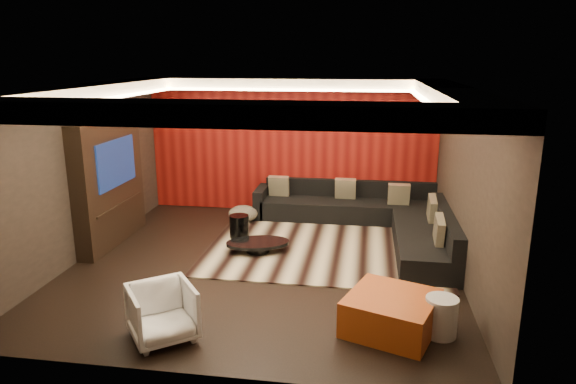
% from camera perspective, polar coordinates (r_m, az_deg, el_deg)
% --- Properties ---
extents(floor, '(6.00, 6.00, 0.02)m').
position_cam_1_polar(floor, '(8.31, -2.70, -8.06)').
color(floor, black).
rests_on(floor, ground).
extents(ceiling, '(6.00, 6.00, 0.02)m').
position_cam_1_polar(ceiling, '(7.66, -2.96, 11.75)').
color(ceiling, silver).
rests_on(ceiling, ground).
extents(wall_back, '(6.00, 0.02, 2.80)m').
position_cam_1_polar(wall_back, '(10.77, 0.36, 5.11)').
color(wall_back, black).
rests_on(wall_back, ground).
extents(wall_left, '(0.02, 6.00, 2.80)m').
position_cam_1_polar(wall_left, '(8.96, -22.07, 2.01)').
color(wall_left, black).
rests_on(wall_left, ground).
extents(wall_right, '(0.02, 6.00, 2.80)m').
position_cam_1_polar(wall_right, '(7.86, 19.24, 0.60)').
color(wall_right, black).
rests_on(wall_right, ground).
extents(red_feature_wall, '(5.98, 0.05, 2.78)m').
position_cam_1_polar(red_feature_wall, '(10.74, 0.33, 5.08)').
color(red_feature_wall, '#6B0C0A').
rests_on(red_feature_wall, ground).
extents(soffit_back, '(6.00, 0.60, 0.22)m').
position_cam_1_polar(soffit_back, '(10.33, 0.11, 11.90)').
color(soffit_back, silver).
rests_on(soffit_back, ground).
extents(soffit_front, '(6.00, 0.60, 0.22)m').
position_cam_1_polar(soffit_front, '(5.07, -9.12, 8.64)').
color(soffit_front, silver).
rests_on(soffit_front, ground).
extents(soffit_left, '(0.60, 4.80, 0.22)m').
position_cam_1_polar(soffit_left, '(8.63, -21.10, 10.34)').
color(soffit_left, silver).
rests_on(soffit_left, ground).
extents(soffit_right, '(0.60, 4.80, 0.22)m').
position_cam_1_polar(soffit_right, '(7.61, 17.74, 10.15)').
color(soffit_right, silver).
rests_on(soffit_right, ground).
extents(cove_back, '(4.80, 0.08, 0.04)m').
position_cam_1_polar(cove_back, '(10.00, -0.18, 11.28)').
color(cove_back, '#FFD899').
rests_on(cove_back, ground).
extents(cove_front, '(4.80, 0.08, 0.04)m').
position_cam_1_polar(cove_front, '(5.40, -7.99, 8.09)').
color(cove_front, '#FFD899').
rests_on(cove_front, ground).
extents(cove_left, '(0.08, 4.80, 0.04)m').
position_cam_1_polar(cove_left, '(8.47, -19.02, 9.85)').
color(cove_left, '#FFD899').
rests_on(cove_left, ground).
extents(cove_right, '(0.08, 4.80, 0.04)m').
position_cam_1_polar(cove_right, '(7.57, 15.12, 9.63)').
color(cove_right, '#FFD899').
rests_on(cove_right, ground).
extents(tv_surround, '(0.30, 2.00, 2.20)m').
position_cam_1_polar(tv_surround, '(9.45, -19.24, 1.03)').
color(tv_surround, black).
rests_on(tv_surround, ground).
extents(tv_screen, '(0.04, 1.30, 0.80)m').
position_cam_1_polar(tv_screen, '(9.30, -18.55, 3.09)').
color(tv_screen, black).
rests_on(tv_screen, ground).
extents(tv_shelf, '(0.04, 1.60, 0.04)m').
position_cam_1_polar(tv_shelf, '(9.48, -18.18, -1.35)').
color(tv_shelf, black).
rests_on(tv_shelf, ground).
extents(rug, '(4.03, 3.04, 0.02)m').
position_cam_1_polar(rug, '(8.90, 4.16, -6.33)').
color(rug, '#C3B38F').
rests_on(rug, floor).
extents(coffee_table, '(1.32, 1.32, 0.18)m').
position_cam_1_polar(coffee_table, '(8.73, -3.37, -6.06)').
color(coffee_table, black).
rests_on(coffee_table, rug).
extents(drum_stool, '(0.47, 0.47, 0.41)m').
position_cam_1_polar(drum_stool, '(9.39, -5.44, -3.81)').
color(drum_stool, black).
rests_on(drum_stool, rug).
extents(striped_pouf, '(0.66, 0.66, 0.32)m').
position_cam_1_polar(striped_pouf, '(10.28, -5.03, -2.42)').
color(striped_pouf, '#B5A98C').
rests_on(striped_pouf, rug).
extents(white_side_table, '(0.44, 0.44, 0.48)m').
position_cam_1_polar(white_side_table, '(6.50, 16.64, -13.13)').
color(white_side_table, silver).
rests_on(white_side_table, floor).
extents(orange_ottoman, '(1.28, 1.28, 0.44)m').
position_cam_1_polar(orange_ottoman, '(6.48, 11.41, -13.03)').
color(orange_ottoman, '#A23A14').
rests_on(orange_ottoman, floor).
extents(armchair, '(1.00, 1.01, 0.66)m').
position_cam_1_polar(armchair, '(6.31, -13.78, -12.90)').
color(armchair, white).
rests_on(armchair, floor).
extents(sectional_sofa, '(3.65, 3.50, 0.75)m').
position_cam_1_polar(sectional_sofa, '(9.82, 9.44, -2.90)').
color(sectional_sofa, black).
rests_on(sectional_sofa, floor).
extents(throw_pillows, '(3.21, 2.75, 0.50)m').
position_cam_1_polar(throw_pillows, '(9.73, 9.48, -0.87)').
color(throw_pillows, '#C1B58D').
rests_on(throw_pillows, sectional_sofa).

